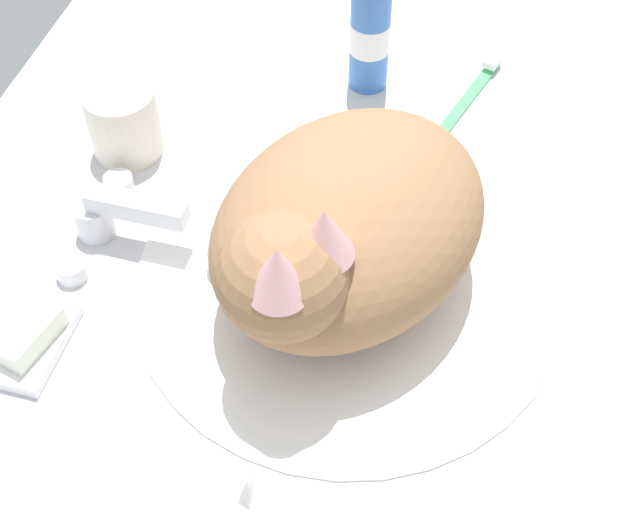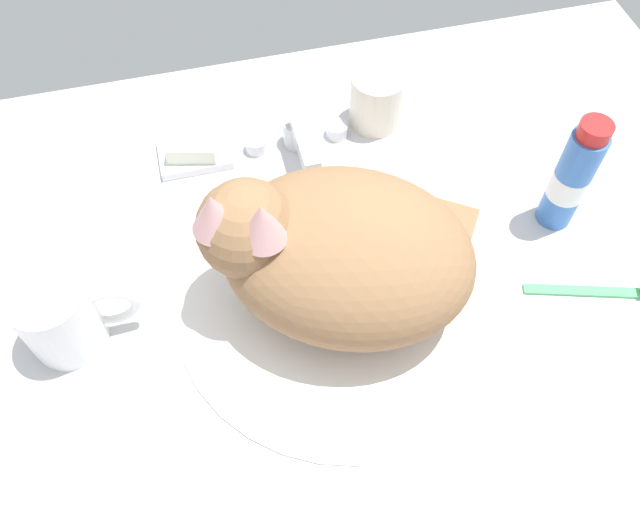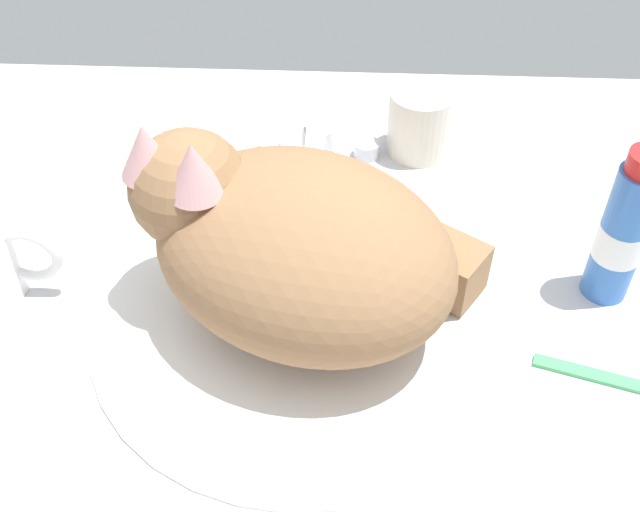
% 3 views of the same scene
% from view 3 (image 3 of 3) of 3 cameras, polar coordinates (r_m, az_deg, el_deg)
% --- Properties ---
extents(ground_plane, '(1.10, 0.83, 0.03)m').
position_cam_3_polar(ground_plane, '(0.70, -1.10, -5.27)').
color(ground_plane, silver).
extents(sink_basin, '(0.38, 0.38, 0.01)m').
position_cam_3_polar(sink_basin, '(0.68, -1.12, -4.28)').
color(sink_basin, white).
rests_on(sink_basin, ground_plane).
extents(faucet, '(0.14, 0.11, 0.06)m').
position_cam_3_polar(faucet, '(0.83, -0.21, 8.27)').
color(faucet, silver).
rests_on(faucet, ground_plane).
extents(cat, '(0.32, 0.29, 0.18)m').
position_cam_3_polar(cat, '(0.63, -2.14, 1.01)').
color(cat, '#936B47').
rests_on(cat, sink_basin).
extents(rinse_cup, '(0.07, 0.07, 0.07)m').
position_cam_3_polar(rinse_cup, '(0.85, 7.38, 9.76)').
color(rinse_cup, silver).
rests_on(rinse_cup, ground_plane).
extents(soap_dish, '(0.09, 0.06, 0.01)m').
position_cam_3_polar(soap_dish, '(0.88, -8.87, 8.19)').
color(soap_dish, white).
rests_on(soap_dish, ground_plane).
extents(soap_bar, '(0.07, 0.06, 0.02)m').
position_cam_3_polar(soap_bar, '(0.87, -8.99, 9.10)').
color(soap_bar, silver).
rests_on(soap_bar, soap_dish).
extents(toothpaste_bottle, '(0.04, 0.04, 0.15)m').
position_cam_3_polar(toothpaste_bottle, '(0.71, 21.49, 1.68)').
color(toothpaste_bottle, '#3870C6').
rests_on(toothpaste_bottle, ground_plane).
extents(toothbrush, '(0.15, 0.05, 0.02)m').
position_cam_3_polar(toothbrush, '(0.68, 22.42, -8.72)').
color(toothbrush, '#4CB266').
rests_on(toothbrush, ground_plane).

